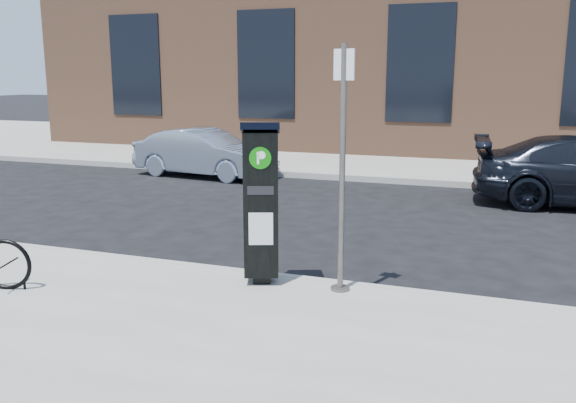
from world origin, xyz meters
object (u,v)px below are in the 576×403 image
at_px(parking_kiosk, 261,202).
at_px(sign_pole, 342,172).
at_px(car_silver, 204,153).
at_px(bike_rack, 6,265).

height_order(parking_kiosk, sign_pole, sign_pole).
bearing_deg(parking_kiosk, car_silver, 101.24).
relative_size(parking_kiosk, car_silver, 0.52).
height_order(parking_kiosk, bike_rack, parking_kiosk).
bearing_deg(bike_rack, parking_kiosk, 8.54).
distance_m(parking_kiosk, sign_pole, 1.07).
height_order(sign_pole, bike_rack, sign_pole).
xyz_separation_m(parking_kiosk, car_silver, (-4.82, 7.75, -0.54)).
height_order(bike_rack, car_silver, car_silver).
bearing_deg(car_silver, parking_kiosk, -140.79).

